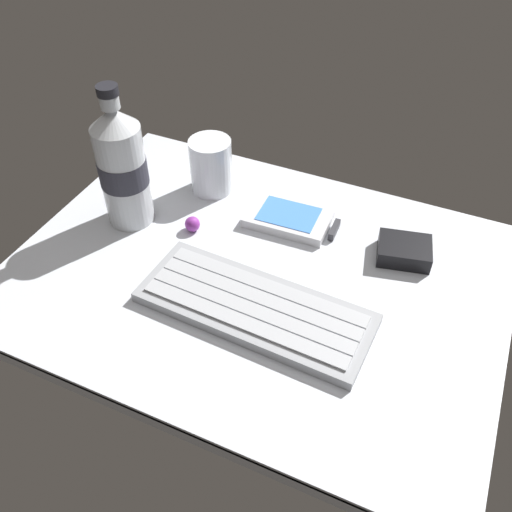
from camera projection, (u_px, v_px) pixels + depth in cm
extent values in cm
cube|color=silver|center=(256.00, 278.00, 74.39)|extent=(64.00, 48.00, 2.00)
cube|color=silver|center=(164.00, 415.00, 57.95)|extent=(64.00, 1.20, 0.80)
cube|color=#93969B|center=(255.00, 308.00, 68.26)|extent=(29.49, 12.38, 1.40)
cube|color=#ADAFB5|center=(267.00, 286.00, 69.81)|extent=(26.75, 3.28, 0.30)
cube|color=#ADAFB5|center=(259.00, 297.00, 68.39)|extent=(26.75, 3.28, 0.30)
cube|color=#ADAFB5|center=(251.00, 309.00, 66.96)|extent=(26.75, 3.28, 0.30)
cube|color=#ADAFB5|center=(242.00, 322.00, 65.54)|extent=(26.75, 3.28, 0.30)
cube|color=silver|center=(292.00, 219.00, 80.67)|extent=(12.28, 8.06, 1.40)
cube|color=#4C8CEA|center=(292.00, 215.00, 80.15)|extent=(8.62, 6.25, 0.10)
cube|color=#333338|center=(334.00, 230.00, 78.93)|extent=(0.95, 3.83, 1.12)
cylinder|color=silver|center=(211.00, 166.00, 84.25)|extent=(6.40, 6.40, 8.50)
cylinder|color=brown|center=(211.00, 171.00, 84.94)|extent=(5.50, 5.50, 6.12)
cylinder|color=silver|center=(124.00, 176.00, 76.79)|extent=(6.60, 6.60, 15.00)
cone|color=silver|center=(113.00, 118.00, 70.66)|extent=(6.60, 6.60, 2.80)
cylinder|color=silver|center=(109.00, 101.00, 69.08)|extent=(2.51, 2.51, 1.80)
cylinder|color=black|center=(107.00, 90.00, 68.05)|extent=(2.77, 2.77, 1.20)
cylinder|color=#2D2D38|center=(123.00, 171.00, 76.27)|extent=(6.73, 6.73, 3.80)
cube|color=black|center=(404.00, 251.00, 75.01)|extent=(8.05, 6.98, 2.40)
sphere|color=purple|center=(192.00, 224.00, 79.19)|extent=(2.20, 2.20, 2.20)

